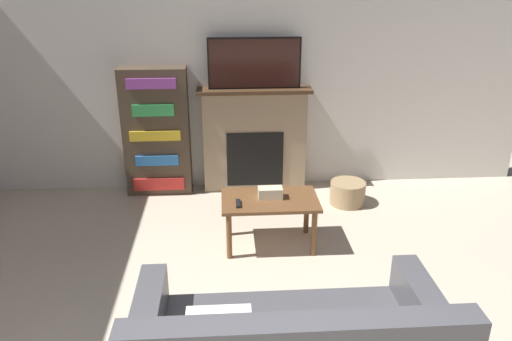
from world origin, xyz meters
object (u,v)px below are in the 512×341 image
fireplace (254,139)px  tv (254,63)px  storage_basket (348,193)px  coffee_table (270,206)px  bookshelf (157,132)px

fireplace → tv: size_ratio=1.26×
storage_basket → tv: bearing=154.4°
coffee_table → tv: bearing=92.6°
tv → storage_basket: 1.74m
coffee_table → fireplace: bearing=92.5°
tv → bookshelf: 1.33m
fireplace → storage_basket: 1.21m
bookshelf → coffee_table: bearing=-48.3°
fireplace → storage_basket: (0.99, -0.50, -0.47)m
tv → coffee_table: 1.68m
coffee_table → storage_basket: size_ratio=2.29×
fireplace → coffee_table: 1.33m
fireplace → coffee_table: (0.06, -1.32, -0.19)m
storage_basket → bookshelf: bearing=167.2°
fireplace → tv: 0.87m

